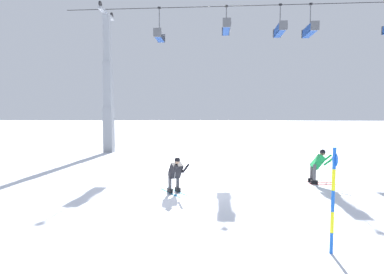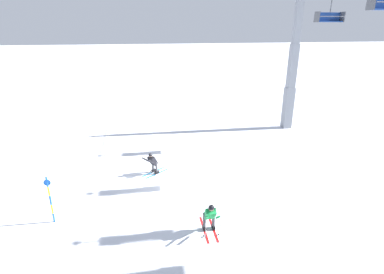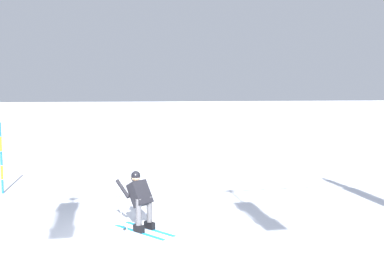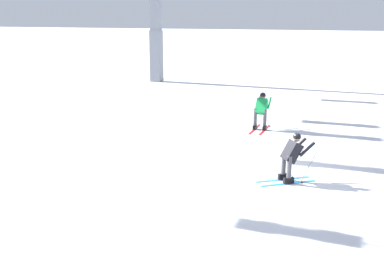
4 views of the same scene
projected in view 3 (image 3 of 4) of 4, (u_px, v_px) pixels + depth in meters
The scene contains 3 objects.
ground_plane at pixel (132, 241), 9.54m from camera, with size 260.00×260.00×0.00m, color white.
skier_carving_main at pixel (140, 197), 10.25m from camera, with size 1.35×1.56×1.47m.
trail_marker_pole at pixel (1, 156), 13.86m from camera, with size 0.07×0.28×2.23m.
Camera 3 is at (0.69, 9.33, 3.19)m, focal length 41.75 mm.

